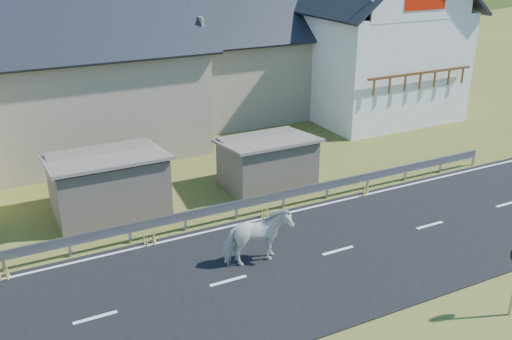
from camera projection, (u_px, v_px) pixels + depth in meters
ground at (228, 282)px, 17.29m from camera, size 160.00×160.00×0.00m
road at (228, 281)px, 17.28m from camera, size 60.00×7.00×0.04m
lane_markings at (228, 281)px, 17.27m from camera, size 60.00×6.60×0.01m
guardrail at (185, 217)px, 20.12m from camera, size 28.10×0.09×0.75m
shed_left at (108, 184)px, 21.41m from camera, size 4.30×3.30×2.40m
shed_right at (267, 163)px, 23.76m from camera, size 3.80×2.90×2.20m
house_stone_a at (80, 51)px, 27.52m from camera, size 10.80×9.80×8.90m
house_stone_b at (247, 38)px, 33.52m from camera, size 9.80×8.80×8.10m
house_white at (362, 24)px, 33.24m from camera, size 8.80×10.80×9.70m
mountain at (4, 43)px, 175.65m from camera, size 440.00×280.00×260.00m
horse at (257, 238)px, 17.91m from camera, size 1.08×2.18×1.81m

